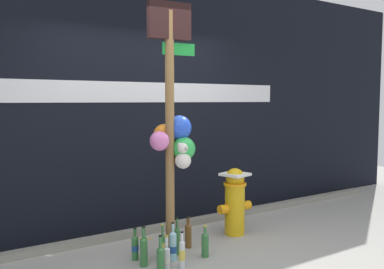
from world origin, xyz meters
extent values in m
plane|color=#9E9B93|center=(0.00, 0.00, 0.00)|extent=(14.00, 14.00, 0.00)
cube|color=black|center=(0.00, 1.53, 1.62)|extent=(10.00, 0.20, 3.23)
cube|color=silver|center=(0.18, 1.42, 1.71)|extent=(3.99, 0.01, 0.25)
cube|color=gray|center=(0.00, 1.15, 0.04)|extent=(8.00, 0.12, 0.08)
cylinder|color=olive|center=(-0.20, 0.33, 1.24)|extent=(0.09, 0.09, 2.48)
cube|color=#198C33|center=(-0.09, 0.33, 2.12)|extent=(0.35, 0.05, 0.12)
cube|color=black|center=(-0.20, 0.33, 2.38)|extent=(0.45, 0.13, 0.36)
sphere|color=green|center=(-0.05, 0.31, 1.12)|extent=(0.24, 0.24, 0.24)
sphere|color=blue|center=(-0.07, 0.37, 1.33)|extent=(0.26, 0.26, 0.26)
sphere|color=orange|center=(-0.20, 0.46, 1.26)|extent=(0.22, 0.22, 0.22)
sphere|color=#D66BB2|center=(-0.34, 0.28, 1.21)|extent=(0.19, 0.19, 0.19)
sphere|color=brown|center=(-0.07, 0.37, 1.03)|extent=(0.17, 0.17, 0.17)
sphere|color=brown|center=(-0.07, 0.37, 1.16)|extent=(0.12, 0.12, 0.12)
sphere|color=brown|center=(-0.11, 0.37, 1.19)|extent=(0.05, 0.05, 0.05)
sphere|color=brown|center=(-0.03, 0.37, 1.19)|extent=(0.05, 0.05, 0.05)
sphere|color=brown|center=(-0.07, 0.32, 1.16)|extent=(0.04, 0.04, 0.04)
sphere|color=silver|center=(-0.10, 0.24, 1.01)|extent=(0.16, 0.16, 0.16)
sphere|color=silver|center=(-0.10, 0.24, 1.13)|extent=(0.12, 0.12, 0.12)
sphere|color=silver|center=(-0.14, 0.24, 1.17)|extent=(0.05, 0.05, 0.05)
sphere|color=silver|center=(-0.06, 0.24, 1.17)|extent=(0.05, 0.05, 0.05)
sphere|color=#9D9992|center=(-0.10, 0.19, 1.13)|extent=(0.04, 0.04, 0.04)
cylinder|color=gold|center=(0.82, 0.56, 0.30)|extent=(0.24, 0.24, 0.60)
cylinder|color=orange|center=(0.82, 0.56, 0.61)|extent=(0.27, 0.27, 0.03)
sphere|color=gold|center=(0.82, 0.56, 0.69)|extent=(0.23, 0.23, 0.23)
cylinder|color=orange|center=(0.65, 0.56, 0.33)|extent=(0.11, 0.11, 0.11)
cylinder|color=orange|center=(1.00, 0.56, 0.33)|extent=(0.11, 0.11, 0.11)
cube|color=white|center=(0.82, 0.56, 0.73)|extent=(0.35, 0.35, 0.03)
cylinder|color=#93CCE0|center=(-0.21, 0.25, 0.14)|extent=(0.07, 0.07, 0.27)
cone|color=#93CCE0|center=(-0.21, 0.25, 0.29)|extent=(0.07, 0.07, 0.03)
cylinder|color=#93CCE0|center=(-0.21, 0.25, 0.34)|extent=(0.03, 0.03, 0.08)
cylinder|color=#1E478C|center=(-0.21, 0.25, 0.12)|extent=(0.08, 0.08, 0.07)
cylinder|color=black|center=(-0.21, 0.25, 0.39)|extent=(0.03, 0.03, 0.01)
cylinder|color=#337038|center=(-0.52, 0.28, 0.13)|extent=(0.07, 0.07, 0.26)
cone|color=#337038|center=(-0.52, 0.28, 0.27)|extent=(0.07, 0.07, 0.03)
cylinder|color=#337038|center=(-0.52, 0.28, 0.34)|extent=(0.03, 0.03, 0.09)
cylinder|color=black|center=(-0.52, 0.28, 0.39)|extent=(0.04, 0.04, 0.01)
cylinder|color=#337038|center=(-0.10, 0.37, 0.13)|extent=(0.06, 0.06, 0.26)
cone|color=#337038|center=(-0.10, 0.37, 0.28)|extent=(0.06, 0.06, 0.03)
cylinder|color=#337038|center=(-0.10, 0.37, 0.34)|extent=(0.02, 0.02, 0.10)
cylinder|color=black|center=(-0.10, 0.37, 0.39)|extent=(0.03, 0.03, 0.01)
cylinder|color=silver|center=(-0.36, 0.13, 0.09)|extent=(0.07, 0.07, 0.19)
cone|color=silver|center=(-0.36, 0.13, 0.20)|extent=(0.07, 0.07, 0.03)
cylinder|color=silver|center=(-0.36, 0.13, 0.26)|extent=(0.03, 0.03, 0.09)
cylinder|color=silver|center=(-0.36, 0.13, 0.08)|extent=(0.07, 0.07, 0.05)
cylinder|color=gold|center=(-0.36, 0.13, 0.31)|extent=(0.04, 0.04, 0.01)
cylinder|color=#337038|center=(-0.53, 0.48, 0.11)|extent=(0.07, 0.07, 0.22)
cone|color=#337038|center=(-0.53, 0.48, 0.24)|extent=(0.07, 0.07, 0.03)
cylinder|color=#337038|center=(-0.53, 0.48, 0.29)|extent=(0.03, 0.03, 0.07)
cylinder|color=#1E478C|center=(-0.53, 0.48, 0.12)|extent=(0.07, 0.07, 0.06)
cylinder|color=black|center=(-0.53, 0.48, 0.33)|extent=(0.03, 0.03, 0.01)
cylinder|color=#337038|center=(-0.48, 0.37, 0.12)|extent=(0.06, 0.06, 0.25)
cone|color=#337038|center=(-0.48, 0.37, 0.26)|extent=(0.06, 0.06, 0.02)
cylinder|color=#337038|center=(-0.48, 0.37, 0.30)|extent=(0.03, 0.03, 0.06)
cylinder|color=gold|center=(-0.48, 0.37, 0.34)|extent=(0.03, 0.03, 0.01)
cylinder|color=#337038|center=(-0.30, 0.31, 0.13)|extent=(0.06, 0.06, 0.25)
cone|color=#337038|center=(-0.30, 0.31, 0.26)|extent=(0.06, 0.06, 0.02)
cylinder|color=#337038|center=(-0.30, 0.31, 0.32)|extent=(0.02, 0.02, 0.09)
cylinder|color=#D8C64C|center=(-0.30, 0.31, 0.14)|extent=(0.06, 0.06, 0.09)
cylinder|color=gold|center=(-0.30, 0.31, 0.37)|extent=(0.02, 0.02, 0.01)
cylinder|color=brown|center=(0.11, 0.48, 0.12)|extent=(0.07, 0.07, 0.24)
cone|color=brown|center=(0.11, 0.48, 0.26)|extent=(0.07, 0.07, 0.03)
cylinder|color=brown|center=(0.11, 0.48, 0.30)|extent=(0.04, 0.04, 0.06)
cylinder|color=black|center=(0.11, 0.48, 0.34)|extent=(0.04, 0.04, 0.01)
cylinder|color=silver|center=(-0.23, 0.04, 0.13)|extent=(0.06, 0.06, 0.26)
cone|color=silver|center=(-0.23, 0.04, 0.27)|extent=(0.06, 0.06, 0.02)
cylinder|color=silver|center=(-0.23, 0.04, 0.31)|extent=(0.02, 0.02, 0.07)
cylinder|color=#D8C64C|center=(-0.23, 0.04, 0.13)|extent=(0.06, 0.06, 0.10)
cylinder|color=black|center=(-0.23, 0.04, 0.35)|extent=(0.03, 0.03, 0.01)
cylinder|color=#337038|center=(-0.45, 0.07, 0.11)|extent=(0.08, 0.08, 0.22)
cone|color=#337038|center=(-0.45, 0.07, 0.23)|extent=(0.08, 0.08, 0.03)
cylinder|color=#337038|center=(-0.45, 0.07, 0.29)|extent=(0.03, 0.03, 0.09)
cylinder|color=black|center=(-0.45, 0.07, 0.35)|extent=(0.04, 0.04, 0.01)
cylinder|color=#337038|center=(0.11, 0.16, 0.11)|extent=(0.08, 0.08, 0.23)
cone|color=#337038|center=(0.11, 0.16, 0.24)|extent=(0.08, 0.08, 0.03)
cylinder|color=#337038|center=(0.11, 0.16, 0.29)|extent=(0.03, 0.03, 0.06)
cylinder|color=gold|center=(0.11, 0.16, 0.32)|extent=(0.03, 0.03, 0.01)
cube|color=tan|center=(-0.15, 0.99, 0.00)|extent=(0.17, 0.15, 0.01)
cube|color=silver|center=(-1.24, 1.06, 0.00)|extent=(0.09, 0.09, 0.01)
camera|label=1|loc=(-2.24, -3.25, 1.61)|focal=38.70mm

